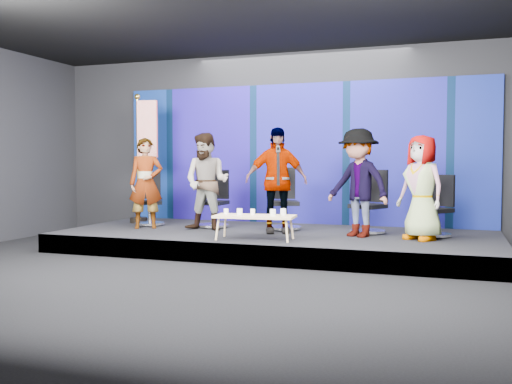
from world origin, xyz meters
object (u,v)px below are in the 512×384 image
at_px(coffee_table, 255,217).
at_px(mug_e, 283,212).
at_px(chair_c, 284,209).
at_px(mug_a, 226,211).
at_px(panelist_a, 146,183).
at_px(mug_b, 240,212).
at_px(panelist_c, 276,180).
at_px(panelist_b, 207,182).
at_px(chair_e, 436,216).
at_px(flag_stand, 144,155).
at_px(mug_c, 253,212).
at_px(chair_d, 370,212).
at_px(chair_a, 150,208).
at_px(chair_b, 214,208).
at_px(panelist_e, 422,188).
at_px(panelist_d, 358,183).
at_px(mug_d, 273,212).

height_order(coffee_table, mug_e, mug_e).
distance_m(chair_c, mug_a, 1.46).
xyz_separation_m(panelist_a, mug_b, (2.05, -0.83, -0.37)).
distance_m(panelist_c, mug_e, 0.95).
xyz_separation_m(panelist_b, mug_b, (0.92, -0.88, -0.40)).
distance_m(chair_e, flag_stand, 5.35).
bearing_deg(mug_b, mug_c, 45.41).
bearing_deg(chair_d, chair_a, -151.62).
height_order(chair_b, panelist_c, panelist_c).
distance_m(chair_e, mug_b, 3.03).
xyz_separation_m(chair_c, panelist_e, (2.28, -0.58, 0.42)).
relative_size(chair_b, panelist_d, 0.61).
xyz_separation_m(chair_b, mug_e, (1.63, -1.20, 0.08)).
bearing_deg(panelist_b, chair_a, 162.74).
bearing_deg(panelist_e, mug_d, -122.95).
xyz_separation_m(mug_a, mug_d, (0.74, -0.02, 0.01)).
bearing_deg(mug_e, chair_e, 28.63).
xyz_separation_m(coffee_table, mug_b, (-0.21, -0.07, 0.08)).
height_order(chair_a, panelist_d, panelist_d).
height_order(mug_a, mug_b, mug_b).
height_order(chair_d, panelist_e, panelist_e).
bearing_deg(chair_b, mug_c, -46.33).
bearing_deg(panelist_d, chair_a, -158.87).
xyz_separation_m(panelist_e, mug_e, (-1.91, -0.69, -0.36)).
distance_m(chair_a, panelist_e, 4.81).
bearing_deg(panelist_c, chair_d, -4.90).
bearing_deg(coffee_table, mug_e, 14.77).
relative_size(chair_b, coffee_table, 0.82).
relative_size(chair_b, mug_e, 9.86).
bearing_deg(chair_a, panelist_c, -37.17).
height_order(mug_b, flag_stand, flag_stand).
distance_m(panelist_a, chair_e, 4.82).
height_order(panelist_a, mug_d, panelist_a).
relative_size(panelist_c, mug_b, 17.26).
bearing_deg(panelist_d, mug_d, -115.25).
height_order(panelist_a, panelist_e, panelist_a).
height_order(chair_b, panelist_e, panelist_e).
bearing_deg(mug_c, chair_b, 133.52).
distance_m(chair_c, flag_stand, 2.93).
distance_m(panelist_d, coffee_table, 1.69).
height_order(chair_a, chair_c, chair_c).
height_order(mug_c, flag_stand, flag_stand).
bearing_deg(coffee_table, mug_b, -162.78).
bearing_deg(chair_d, panelist_b, -141.93).
distance_m(chair_a, panelist_d, 3.89).
relative_size(panelist_e, coffee_table, 1.26).
bearing_deg(chair_d, mug_b, -113.80).
relative_size(chair_a, chair_c, 0.92).
relative_size(panelist_b, chair_d, 1.60).
relative_size(panelist_d, mug_a, 19.80).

